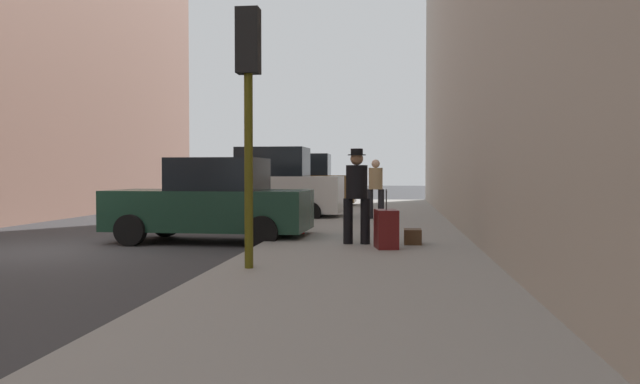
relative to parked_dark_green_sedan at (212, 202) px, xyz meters
The scene contains 11 objects.
ground_plane 3.33m from the parked_dark_green_sedan, 145.27° to the right, with size 120.00×120.00×0.00m, color #38383A.
sidewalk 3.90m from the parked_dark_green_sedan, 28.68° to the right, with size 4.00×40.00×0.15m, color gray.
parked_dark_green_sedan is the anchor object (origin of this frame).
parked_white_van 5.94m from the parked_dark_green_sedan, 90.00° to the left, with size 4.63×2.12×2.25m.
parked_bronze_suv 12.55m from the parked_dark_green_sedan, 90.00° to the left, with size 4.63×2.11×2.25m.
fire_hydrant 1.92m from the parked_dark_green_sedan, 17.11° to the left, with size 0.42×0.22×0.70m.
traffic_light 5.14m from the parked_dark_green_sedan, 67.15° to the right, with size 0.32×0.32×3.60m.
pedestrian_with_fedora 3.43m from the parked_dark_green_sedan, 22.02° to the right, with size 0.50×0.40×1.78m.
pedestrian_in_tan_coat 6.15m from the parked_dark_green_sedan, 57.37° to the left, with size 0.52×0.45×1.71m.
rolling_suitcase 4.19m from the parked_dark_green_sedan, 26.94° to the right, with size 0.46×0.62×1.04m.
duffel_bag 4.40m from the parked_dark_green_sedan, 15.64° to the right, with size 0.32×0.44×0.28m.
Camera 1 is at (6.52, -11.04, 1.48)m, focal length 35.00 mm.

